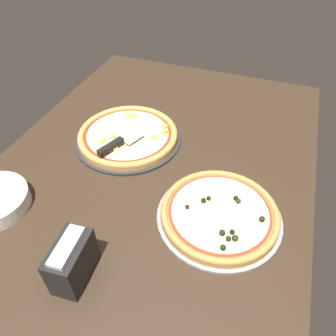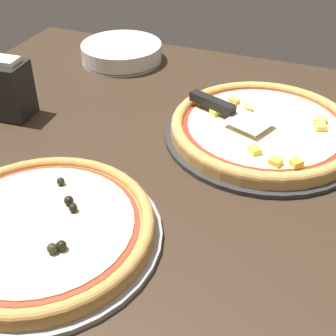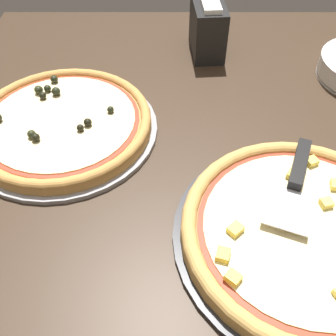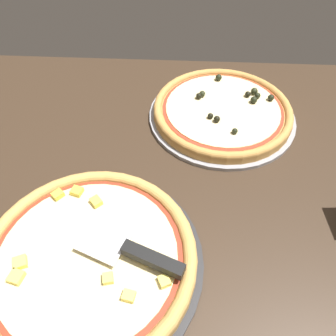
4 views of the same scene
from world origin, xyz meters
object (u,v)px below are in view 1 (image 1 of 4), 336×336
at_px(serving_spatula, 115,144).
at_px(napkin_holder, 72,261).
at_px(pizza_back, 220,213).

xyz_separation_m(serving_spatula, napkin_holder, (0.48, 0.12, 0.01)).
relative_size(pizza_back, serving_spatula, 1.82).
relative_size(pizza_back, napkin_holder, 2.49).
xyz_separation_m(pizza_back, napkin_holder, (0.31, -0.31, 0.04)).
distance_m(pizza_back, napkin_holder, 0.44).
distance_m(serving_spatula, napkin_holder, 0.49).
bearing_deg(serving_spatula, napkin_holder, 13.98).
height_order(serving_spatula, napkin_holder, napkin_holder).
height_order(pizza_back, napkin_holder, napkin_holder).
bearing_deg(napkin_holder, pizza_back, 135.04).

